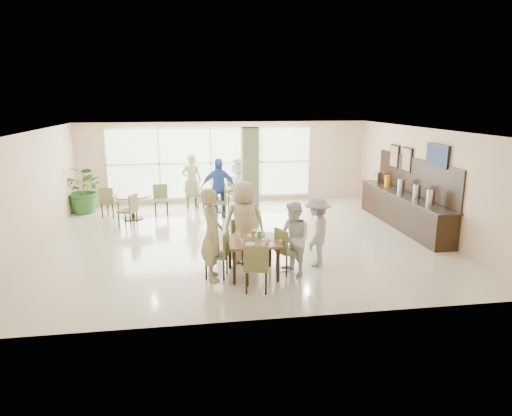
{
  "coord_description": "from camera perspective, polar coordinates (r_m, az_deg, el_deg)",
  "views": [
    {
      "loc": [
        -1.36,
        -11.28,
        3.52
      ],
      "look_at": [
        0.2,
        -1.2,
        1.1
      ],
      "focal_mm": 32.0,
      "sensor_mm": 36.0,
      "label": 1
    }
  ],
  "objects": [
    {
      "name": "room_shell",
      "position": [
        11.5,
        -1.91,
        4.25
      ],
      "size": [
        10.0,
        10.0,
        10.0
      ],
      "color": "white",
      "rests_on": "ground"
    },
    {
      "name": "adult_b",
      "position": [
        14.84,
        -2.19,
        3.0
      ],
      "size": [
        0.85,
        1.65,
        1.71
      ],
      "primitive_type": "imported",
      "rotation": [
        0.0,
        0.0,
        -1.46
      ],
      "color": "white",
      "rests_on": "ground"
    },
    {
      "name": "adult_a",
      "position": [
        14.02,
        -4.73,
        2.55
      ],
      "size": [
        1.1,
        0.68,
        1.81
      ],
      "primitive_type": "imported",
      "rotation": [
        0.0,
        0.0,
        -0.08
      ],
      "color": "#3B5CB1",
      "rests_on": "ground"
    },
    {
      "name": "column",
      "position": [
        12.78,
        -0.76,
        3.8
      ],
      "size": [
        0.45,
        0.45,
        2.8
      ],
      "primitive_type": "cube",
      "color": "#6B7B55",
      "rests_on": "ground"
    },
    {
      "name": "framed_art_b",
      "position": [
        14.61,
        16.93,
        6.21
      ],
      "size": [
        0.05,
        0.55,
        0.7
      ],
      "color": "black",
      "rests_on": "ground"
    },
    {
      "name": "chairs_table_left",
      "position": [
        14.18,
        -15.12,
        0.48
      ],
      "size": [
        2.08,
        1.87,
        0.95
      ],
      "color": "#656839",
      "rests_on": "ground"
    },
    {
      "name": "round_table_left",
      "position": [
        14.23,
        -15.21,
        0.99
      ],
      "size": [
        1.18,
        1.18,
        0.75
      ],
      "color": "brown",
      "rests_on": "ground"
    },
    {
      "name": "teen_far",
      "position": [
        10.0,
        -1.48,
        -1.76
      ],
      "size": [
        0.94,
        0.58,
        1.83
      ],
      "primitive_type": "imported",
      "rotation": [
        0.0,
        0.0,
        3.03
      ],
      "color": "tan",
      "rests_on": "ground"
    },
    {
      "name": "main_table",
      "position": [
        9.3,
        -0.38,
        -4.52
      ],
      "size": [
        1.03,
        1.03,
        0.75
      ],
      "color": "brown",
      "rests_on": "ground"
    },
    {
      "name": "potted_plant",
      "position": [
        15.4,
        -20.6,
        2.2
      ],
      "size": [
        1.82,
        1.82,
        1.54
      ],
      "primitive_type": "imported",
      "rotation": [
        0.0,
        0.0,
        -0.41
      ],
      "color": "#285A24",
      "rests_on": "ground"
    },
    {
      "name": "tabletop_clutter",
      "position": [
        9.25,
        -0.25,
        -3.69
      ],
      "size": [
        0.69,
        0.77,
        0.21
      ],
      "color": "white",
      "rests_on": "main_table"
    },
    {
      "name": "framed_art_a",
      "position": [
        13.9,
        18.34,
        5.78
      ],
      "size": [
        0.05,
        0.55,
        0.7
      ],
      "color": "black",
      "rests_on": "ground"
    },
    {
      "name": "window_bank",
      "position": [
        15.9,
        -5.65,
        5.62
      ],
      "size": [
        7.0,
        0.04,
        7.0
      ],
      "color": "silver",
      "rests_on": "ground"
    },
    {
      "name": "teen_left",
      "position": [
        9.09,
        -5.54,
        -3.28
      ],
      "size": [
        0.49,
        0.71,
        1.85
      ],
      "primitive_type": "imported",
      "rotation": [
        0.0,
        0.0,
        1.64
      ],
      "color": "tan",
      "rests_on": "ground"
    },
    {
      "name": "round_table_right",
      "position": [
        14.81,
        -4.99,
        1.73
      ],
      "size": [
        0.99,
        0.99,
        0.75
      ],
      "color": "brown",
      "rests_on": "ground"
    },
    {
      "name": "chairs_main_table",
      "position": [
        9.37,
        -0.54,
        -5.61
      ],
      "size": [
        2.08,
        2.18,
        0.95
      ],
      "color": "#656839",
      "rests_on": "ground"
    },
    {
      "name": "buffet_counter",
      "position": [
        13.58,
        17.95,
        0.06
      ],
      "size": [
        0.64,
        4.7,
        1.95
      ],
      "color": "black",
      "rests_on": "ground"
    },
    {
      "name": "chairs_table_right",
      "position": [
        14.79,
        -4.93,
        1.41
      ],
      "size": [
        1.98,
        1.87,
        0.95
      ],
      "color": "#656839",
      "rests_on": "ground"
    },
    {
      "name": "wall_tv",
      "position": [
        12.47,
        21.72,
        6.1
      ],
      "size": [
        0.06,
        1.0,
        0.58
      ],
      "color": "black",
      "rests_on": "ground"
    },
    {
      "name": "ground",
      "position": [
        11.89,
        -1.84,
        -3.88
      ],
      "size": [
        10.0,
        10.0,
        0.0
      ],
      "primitive_type": "plane",
      "color": "beige",
      "rests_on": "ground"
    },
    {
      "name": "adult_standing",
      "position": [
        15.29,
        -8.03,
        3.35
      ],
      "size": [
        0.68,
        0.46,
        1.8
      ],
      "primitive_type": "imported",
      "rotation": [
        0.0,
        0.0,
        3.1
      ],
      "color": "tan",
      "rests_on": "ground"
    },
    {
      "name": "teen_right",
      "position": [
        9.32,
        4.75,
        -3.88
      ],
      "size": [
        0.81,
        0.91,
        1.53
      ],
      "primitive_type": "imported",
      "rotation": [
        0.0,
        0.0,
        -1.19
      ],
      "color": "white",
      "rests_on": "ground"
    },
    {
      "name": "teen_standing",
      "position": [
        9.9,
        7.64,
        -2.92
      ],
      "size": [
        0.96,
        1.14,
        1.53
      ],
      "primitive_type": "imported",
      "rotation": [
        0.0,
        0.0,
        -2.04
      ],
      "color": "#ACACAE",
      "rests_on": "ground"
    }
  ]
}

